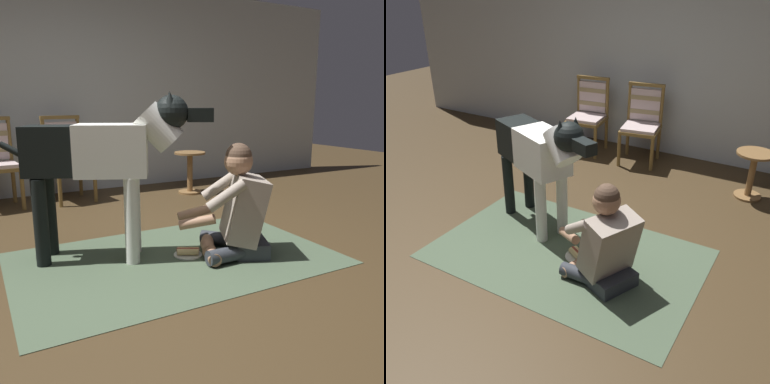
{
  "view_description": "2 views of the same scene",
  "coord_description": "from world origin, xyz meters",
  "views": [
    {
      "loc": [
        -0.98,
        -2.52,
        1.13
      ],
      "look_at": [
        0.41,
        0.04,
        0.49
      ],
      "focal_mm": 38.11,
      "sensor_mm": 36.0,
      "label": 1
    },
    {
      "loc": [
        1.9,
        -2.53,
        2.18
      ],
      "look_at": [
        0.28,
        0.23,
        0.53
      ],
      "focal_mm": 39.52,
      "sensor_mm": 36.0,
      "label": 2
    }
  ],
  "objects": [
    {
      "name": "round_side_table",
      "position": [
        1.42,
        1.96,
        0.31
      ],
      "size": [
        0.39,
        0.39,
        0.52
      ],
      "color": "brown",
      "rests_on": "ground"
    },
    {
      "name": "person_sitting_on_floor",
      "position": [
        0.71,
        -0.11,
        0.35
      ],
      "size": [
        0.74,
        0.62,
        0.85
      ],
      "color": "#32353C",
      "rests_on": "ground"
    },
    {
      "name": "back_wall",
      "position": [
        0.0,
        2.79,
        1.3
      ],
      "size": [
        8.52,
        0.1,
        2.6
      ],
      "primitive_type": "cube",
      "color": "#B3BCBC",
      "rests_on": "ground"
    },
    {
      "name": "large_dog",
      "position": [
        -0.17,
        0.29,
        0.77
      ],
      "size": [
        1.38,
        0.72,
        1.21
      ],
      "color": "white",
      "rests_on": "ground"
    },
    {
      "name": "dining_chair_right_of_pair",
      "position": [
        -0.02,
        2.33,
        0.54
      ],
      "size": [
        0.53,
        0.53,
        0.98
      ],
      "color": "brown",
      "rests_on": "ground"
    },
    {
      "name": "area_rug",
      "position": [
        0.27,
        0.03,
        0.0
      ],
      "size": [
        2.3,
        1.45,
        0.01
      ],
      "primitive_type": "cube",
      "color": "#44543E",
      "rests_on": "ground"
    },
    {
      "name": "hot_dog_on_plate",
      "position": [
        0.38,
        0.05,
        0.03
      ],
      "size": [
        0.21,
        0.21,
        0.06
      ],
      "color": "silver",
      "rests_on": "ground"
    },
    {
      "name": "ground_plane",
      "position": [
        0.0,
        0.0,
        0.0
      ],
      "size": [
        14.75,
        14.75,
        0.0
      ],
      "primitive_type": "plane",
      "color": "#3F2F1B"
    }
  ]
}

